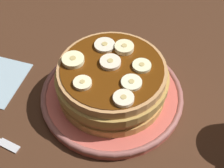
# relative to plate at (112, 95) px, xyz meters

# --- Properties ---
(ground_plane) EXTENTS (1.40, 1.40, 0.03)m
(ground_plane) POSITION_rel_plate_xyz_m (0.00, 0.00, -0.02)
(ground_plane) COLOR #422616
(plate) EXTENTS (0.24, 0.24, 0.02)m
(plate) POSITION_rel_plate_xyz_m (0.00, 0.00, 0.00)
(plate) COLOR #CC594C
(plate) RESTS_ON ground_plane
(pancake_stack) EXTENTS (0.18, 0.18, 0.06)m
(pancake_stack) POSITION_rel_plate_xyz_m (-0.00, -0.00, 0.04)
(pancake_stack) COLOR tan
(pancake_stack) RESTS_ON plate
(banana_slice_0) EXTENTS (0.03, 0.03, 0.01)m
(banana_slice_0) POSITION_rel_plate_xyz_m (-0.01, -0.01, 0.07)
(banana_slice_0) COLOR #F7E1C3
(banana_slice_0) RESTS_ON pancake_stack
(banana_slice_1) EXTENTS (0.03, 0.03, 0.01)m
(banana_slice_1) POSITION_rel_plate_xyz_m (0.01, 0.04, 0.07)
(banana_slice_1) COLOR #EFEDC4
(banana_slice_1) RESTS_ON pancake_stack
(banana_slice_2) EXTENTS (0.03, 0.03, 0.01)m
(banana_slice_2) POSITION_rel_plate_xyz_m (-0.03, 0.04, 0.07)
(banana_slice_2) COLOR #EEEFB9
(banana_slice_2) RESTS_ON pancake_stack
(banana_slice_3) EXTENTS (0.03, 0.03, 0.01)m
(banana_slice_3) POSITION_rel_plate_xyz_m (0.05, -0.02, 0.07)
(banana_slice_3) COLOR #FEECBB
(banana_slice_3) RESTS_ON pancake_stack
(banana_slice_4) EXTENTS (0.03, 0.03, 0.01)m
(banana_slice_4) POSITION_rel_plate_xyz_m (-0.03, -0.04, 0.07)
(banana_slice_4) COLOR #EDE3C6
(banana_slice_4) RESTS_ON pancake_stack
(banana_slice_5) EXTENTS (0.04, 0.04, 0.01)m
(banana_slice_5) POSITION_rel_plate_xyz_m (0.02, -0.06, 0.07)
(banana_slice_5) COLOR #F8F3B5
(banana_slice_5) RESTS_ON pancake_stack
(banana_slice_6) EXTENTS (0.03, 0.03, 0.01)m
(banana_slice_6) POSITION_rel_plate_xyz_m (-0.05, -0.01, 0.07)
(banana_slice_6) COLOR #F9EAB2
(banana_slice_6) RESTS_ON pancake_stack
(banana_slice_7) EXTENTS (0.03, 0.03, 0.01)m
(banana_slice_7) POSITION_rel_plate_xyz_m (0.04, 0.05, 0.07)
(banana_slice_7) COLOR #F7E5C2
(banana_slice_7) RESTS_ON pancake_stack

